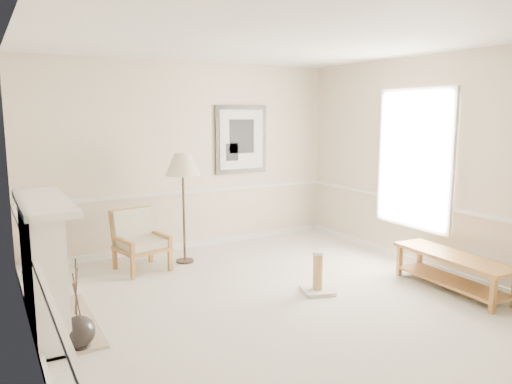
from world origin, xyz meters
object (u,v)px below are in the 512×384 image
(floor_lamp, at_px, (183,167))
(scratching_post, at_px, (318,280))
(armchair, at_px, (138,237))
(floor_vase, at_px, (79,333))
(bench, at_px, (453,267))

(floor_lamp, bearing_deg, scratching_post, -64.30)
(armchair, bearing_deg, scratching_post, -61.95)
(armchair, bearing_deg, floor_vase, -130.00)
(armchair, distance_m, floor_lamp, 1.14)
(floor_vase, relative_size, armchair, 1.05)
(floor_vase, height_order, floor_lamp, floor_lamp)
(floor_vase, distance_m, bench, 4.27)
(floor_vase, height_order, armchair, floor_vase)
(floor_vase, relative_size, scratching_post, 1.70)
(scratching_post, bearing_deg, floor_lamp, 115.70)
(floor_vase, distance_m, armchair, 2.41)
(bench, height_order, scratching_post, scratching_post)
(floor_lamp, relative_size, bench, 1.00)
(floor_lamp, bearing_deg, armchair, 178.28)
(armchair, bearing_deg, floor_lamp, -12.76)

